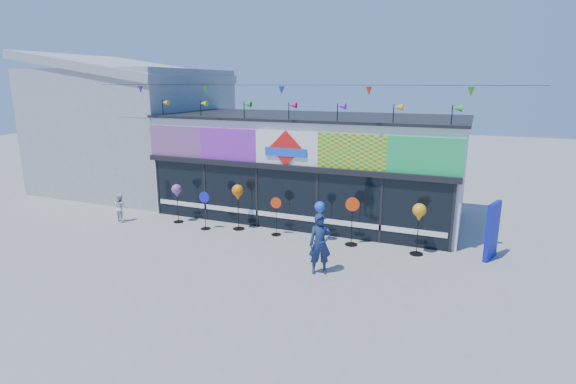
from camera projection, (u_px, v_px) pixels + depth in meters
The scene contains 13 objects.
ground at pixel (243, 263), 13.78m from camera, with size 80.00×80.00×0.00m, color gray.
kite_shop at pixel (310, 165), 18.62m from camera, with size 16.00×5.70×5.31m.
neighbour_building at pixel (134, 126), 23.03m from camera, with size 8.18×7.20×6.87m.
blue_sign at pixel (492, 231), 13.89m from camera, with size 0.42×0.91×1.82m.
spinner_0 at pixel (177, 192), 17.50m from camera, with size 0.39×0.39×1.54m.
spinner_1 at pixel (205, 210), 16.77m from camera, with size 0.41×0.37×1.45m.
spinner_2 at pixel (238, 194), 16.61m from camera, with size 0.44×0.44×1.72m.
spinner_3 at pixel (276, 215), 16.12m from camera, with size 0.39×0.36×1.40m.
spinner_4 at pixel (320, 210), 15.34m from camera, with size 0.37×0.37×1.44m.
spinner_5 at pixel (352, 220), 15.08m from camera, with size 0.46×0.42×1.66m.
spinner_6 at pixel (419, 214), 14.13m from camera, with size 0.43×0.43×1.70m.
adult_man at pixel (320, 244), 12.82m from camera, with size 0.65×0.42×1.78m, color #172549.
child at pixel (121, 208), 17.78m from camera, with size 0.55×0.31×1.12m, color silver.
Camera 1 is at (6.22, -11.35, 5.37)m, focal length 28.00 mm.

